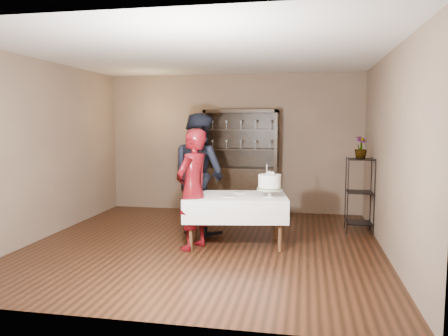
# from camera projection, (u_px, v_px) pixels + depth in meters

# --- Properties ---
(floor) EXTENTS (5.00, 5.00, 0.00)m
(floor) POSITION_uv_depth(u_px,v_px,m) (205.00, 245.00, 6.32)
(floor) COLOR black
(floor) RESTS_ON ground
(ceiling) EXTENTS (5.00, 5.00, 0.00)m
(ceiling) POSITION_uv_depth(u_px,v_px,m) (204.00, 54.00, 6.04)
(ceiling) COLOR silver
(ceiling) RESTS_ON back_wall
(back_wall) EXTENTS (5.00, 0.02, 2.70)m
(back_wall) POSITION_uv_depth(u_px,v_px,m) (233.00, 143.00, 8.62)
(back_wall) COLOR brown
(back_wall) RESTS_ON floor
(wall_left) EXTENTS (0.02, 5.00, 2.70)m
(wall_left) POSITION_uv_depth(u_px,v_px,m) (44.00, 150.00, 6.64)
(wall_left) COLOR brown
(wall_left) RESTS_ON floor
(wall_right) EXTENTS (0.02, 5.00, 2.70)m
(wall_right) POSITION_uv_depth(u_px,v_px,m) (390.00, 154.00, 5.72)
(wall_right) COLOR brown
(wall_right) RESTS_ON floor
(china_hutch) EXTENTS (1.40, 0.48, 2.00)m
(china_hutch) POSITION_uv_depth(u_px,v_px,m) (241.00, 180.00, 8.41)
(china_hutch) COLOR black
(china_hutch) RESTS_ON floor
(plant_etagere) EXTENTS (0.42, 0.42, 1.20)m
(plant_etagere) POSITION_uv_depth(u_px,v_px,m) (360.00, 192.00, 7.00)
(plant_etagere) COLOR black
(plant_etagere) RESTS_ON floor
(cake_table) EXTENTS (1.57, 1.11, 0.72)m
(cake_table) POSITION_uv_depth(u_px,v_px,m) (235.00, 207.00, 6.28)
(cake_table) COLOR silver
(cake_table) RESTS_ON floor
(woman) EXTENTS (0.60, 0.72, 1.68)m
(woman) POSITION_uv_depth(u_px,v_px,m) (193.00, 189.00, 6.05)
(woman) COLOR #36040F
(woman) RESTS_ON floor
(man) EXTENTS (1.17, 1.12, 1.91)m
(man) POSITION_uv_depth(u_px,v_px,m) (199.00, 174.00, 6.90)
(man) COLOR black
(man) RESTS_ON floor
(cake) EXTENTS (0.41, 0.41, 0.50)m
(cake) POSITION_uv_depth(u_px,v_px,m) (270.00, 183.00, 6.10)
(cake) COLOR silver
(cake) RESTS_ON cake_table
(plate_near) EXTENTS (0.23, 0.23, 0.01)m
(plate_near) POSITION_uv_depth(u_px,v_px,m) (229.00, 196.00, 6.13)
(plate_near) COLOR silver
(plate_near) RESTS_ON cake_table
(plate_far) EXTENTS (0.22, 0.22, 0.01)m
(plate_far) POSITION_uv_depth(u_px,v_px,m) (239.00, 192.00, 6.47)
(plate_far) COLOR silver
(plate_far) RESTS_ON cake_table
(potted_plant) EXTENTS (0.27, 0.27, 0.35)m
(potted_plant) POSITION_uv_depth(u_px,v_px,m) (361.00, 147.00, 6.98)
(potted_plant) COLOR #42632F
(potted_plant) RESTS_ON plant_etagere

